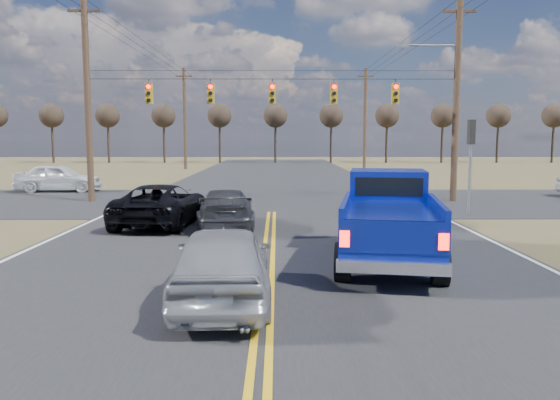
{
  "coord_description": "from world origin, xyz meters",
  "views": [
    {
      "loc": [
        0.24,
        -8.96,
        3.17
      ],
      "look_at": [
        0.31,
        5.63,
        1.5
      ],
      "focal_mm": 35.0,
      "sensor_mm": 36.0,
      "label": 1
    }
  ],
  "objects_px": {
    "silver_suv": "(223,263)",
    "dgrey_car_queue": "(226,208)",
    "white_car_queue": "(385,205)",
    "cross_car_west": "(59,178)",
    "pickup_truck": "(389,219)",
    "black_suv": "(161,204)"
  },
  "relations": [
    {
      "from": "black_suv",
      "to": "dgrey_car_queue",
      "type": "relative_size",
      "value": 1.14
    },
    {
      "from": "white_car_queue",
      "to": "dgrey_car_queue",
      "type": "distance_m",
      "value": 5.91
    },
    {
      "from": "pickup_truck",
      "to": "black_suv",
      "type": "xyz_separation_m",
      "value": [
        -7.1,
        5.98,
        -0.36
      ]
    },
    {
      "from": "white_car_queue",
      "to": "dgrey_car_queue",
      "type": "xyz_separation_m",
      "value": [
        -5.82,
        -0.99,
        0.0
      ]
    },
    {
      "from": "dgrey_car_queue",
      "to": "cross_car_west",
      "type": "height_order",
      "value": "cross_car_west"
    },
    {
      "from": "white_car_queue",
      "to": "cross_car_west",
      "type": "xyz_separation_m",
      "value": [
        -16.83,
        11.86,
        0.14
      ]
    },
    {
      "from": "silver_suv",
      "to": "dgrey_car_queue",
      "type": "distance_m",
      "value": 8.91
    },
    {
      "from": "black_suv",
      "to": "cross_car_west",
      "type": "relative_size",
      "value": 1.11
    },
    {
      "from": "white_car_queue",
      "to": "dgrey_car_queue",
      "type": "bearing_deg",
      "value": 0.64
    },
    {
      "from": "black_suv",
      "to": "cross_car_west",
      "type": "distance_m",
      "value": 14.93
    },
    {
      "from": "silver_suv",
      "to": "cross_car_west",
      "type": "height_order",
      "value": "cross_car_west"
    },
    {
      "from": "pickup_truck",
      "to": "white_car_queue",
      "type": "relative_size",
      "value": 1.54
    },
    {
      "from": "silver_suv",
      "to": "black_suv",
      "type": "distance_m",
      "value": 10.03
    },
    {
      "from": "silver_suv",
      "to": "dgrey_car_queue",
      "type": "relative_size",
      "value": 0.96
    },
    {
      "from": "pickup_truck",
      "to": "dgrey_car_queue",
      "type": "relative_size",
      "value": 1.35
    },
    {
      "from": "silver_suv",
      "to": "black_suv",
      "type": "relative_size",
      "value": 0.84
    },
    {
      "from": "silver_suv",
      "to": "cross_car_west",
      "type": "bearing_deg",
      "value": -63.76
    },
    {
      "from": "silver_suv",
      "to": "dgrey_car_queue",
      "type": "bearing_deg",
      "value": -87.23
    },
    {
      "from": "white_car_queue",
      "to": "cross_car_west",
      "type": "relative_size",
      "value": 0.85
    },
    {
      "from": "dgrey_car_queue",
      "to": "pickup_truck",
      "type": "bearing_deg",
      "value": 125.78
    },
    {
      "from": "pickup_truck",
      "to": "black_suv",
      "type": "distance_m",
      "value": 9.28
    },
    {
      "from": "cross_car_west",
      "to": "silver_suv",
      "type": "bearing_deg",
      "value": -154.66
    }
  ]
}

